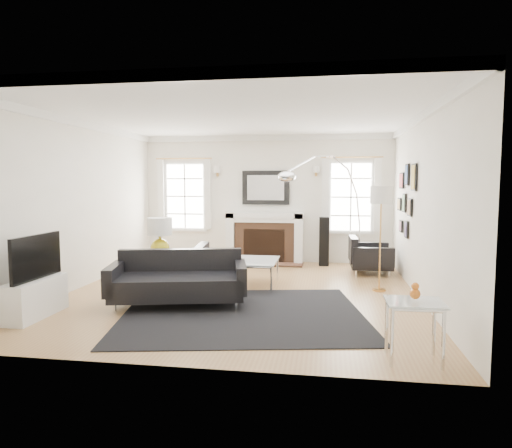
% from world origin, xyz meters
% --- Properties ---
extents(floor, '(6.00, 6.00, 0.00)m').
position_xyz_m(floor, '(0.00, 0.00, 0.00)').
color(floor, '#9C6D41').
rests_on(floor, ground).
extents(back_wall, '(5.50, 0.04, 2.80)m').
position_xyz_m(back_wall, '(0.00, 3.00, 1.40)').
color(back_wall, white).
rests_on(back_wall, floor).
extents(front_wall, '(5.50, 0.04, 2.80)m').
position_xyz_m(front_wall, '(0.00, -3.00, 1.40)').
color(front_wall, white).
rests_on(front_wall, floor).
extents(left_wall, '(0.04, 6.00, 2.80)m').
position_xyz_m(left_wall, '(-2.75, 0.00, 1.40)').
color(left_wall, white).
rests_on(left_wall, floor).
extents(right_wall, '(0.04, 6.00, 2.80)m').
position_xyz_m(right_wall, '(2.75, 0.00, 1.40)').
color(right_wall, white).
rests_on(right_wall, floor).
extents(ceiling, '(5.50, 6.00, 0.02)m').
position_xyz_m(ceiling, '(0.00, 0.00, 2.80)').
color(ceiling, white).
rests_on(ceiling, back_wall).
extents(crown_molding, '(5.50, 6.00, 0.12)m').
position_xyz_m(crown_molding, '(0.00, 0.00, 2.74)').
color(crown_molding, white).
rests_on(crown_molding, back_wall).
extents(fireplace, '(1.70, 0.69, 1.11)m').
position_xyz_m(fireplace, '(0.00, 2.79, 0.54)').
color(fireplace, white).
rests_on(fireplace, floor).
extents(mantel_mirror, '(1.05, 0.07, 0.75)m').
position_xyz_m(mantel_mirror, '(0.00, 2.95, 1.65)').
color(mantel_mirror, black).
rests_on(mantel_mirror, back_wall).
extents(window_left, '(1.24, 0.15, 1.62)m').
position_xyz_m(window_left, '(-1.85, 2.95, 1.46)').
color(window_left, white).
rests_on(window_left, back_wall).
extents(window_right, '(1.24, 0.15, 1.62)m').
position_xyz_m(window_right, '(1.85, 2.95, 1.46)').
color(window_right, white).
rests_on(window_right, back_wall).
extents(gallery_wall, '(0.04, 1.73, 1.29)m').
position_xyz_m(gallery_wall, '(2.72, 1.30, 1.53)').
color(gallery_wall, black).
rests_on(gallery_wall, right_wall).
extents(tv_unit, '(0.35, 1.00, 1.09)m').
position_xyz_m(tv_unit, '(-2.44, -1.70, 0.33)').
color(tv_unit, white).
rests_on(tv_unit, floor).
extents(area_rug, '(3.63, 3.20, 0.01)m').
position_xyz_m(area_rug, '(0.24, -1.18, 0.01)').
color(area_rug, black).
rests_on(area_rug, floor).
extents(sofa, '(2.08, 1.29, 0.63)m').
position_xyz_m(sofa, '(-0.77, -0.81, 0.34)').
color(sofa, black).
rests_on(sofa, floor).
extents(armchair_left, '(0.93, 1.01, 0.62)m').
position_xyz_m(armchair_left, '(-0.98, 0.10, 0.35)').
color(armchair_left, black).
rests_on(armchair_left, floor).
extents(armchair_right, '(0.81, 0.89, 0.59)m').
position_xyz_m(armchair_right, '(2.14, 1.90, 0.33)').
color(armchair_right, black).
rests_on(armchair_right, floor).
extents(coffee_table, '(1.01, 1.01, 0.45)m').
position_xyz_m(coffee_table, '(0.01, 0.51, 0.42)').
color(coffee_table, silver).
rests_on(coffee_table, floor).
extents(side_table_left, '(0.43, 0.43, 0.47)m').
position_xyz_m(side_table_left, '(-1.52, 0.44, 0.37)').
color(side_table_left, silver).
rests_on(side_table_left, floor).
extents(nesting_table, '(0.55, 0.46, 0.60)m').
position_xyz_m(nesting_table, '(2.20, -2.49, 0.48)').
color(nesting_table, silver).
rests_on(nesting_table, floor).
extents(gourd_lamp, '(0.43, 0.43, 0.69)m').
position_xyz_m(gourd_lamp, '(-1.52, 0.44, 0.87)').
color(gourd_lamp, gold).
rests_on(gourd_lamp, side_table_left).
extents(orange_vase, '(0.10, 0.10, 0.17)m').
position_xyz_m(orange_vase, '(2.20, -2.49, 0.70)').
color(orange_vase, orange).
rests_on(orange_vase, nesting_table).
extents(arc_floor_lamp, '(1.67, 1.55, 2.36)m').
position_xyz_m(arc_floor_lamp, '(1.31, 1.72, 1.28)').
color(arc_floor_lamp, silver).
rests_on(arc_floor_lamp, floor).
extents(stick_floor_lamp, '(0.35, 0.35, 1.71)m').
position_xyz_m(stick_floor_lamp, '(2.20, 0.48, 1.48)').
color(stick_floor_lamp, '#CC9246').
rests_on(stick_floor_lamp, floor).
extents(speaker_tower, '(0.21, 0.21, 1.03)m').
position_xyz_m(speaker_tower, '(1.29, 2.65, 0.52)').
color(speaker_tower, black).
rests_on(speaker_tower, floor).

